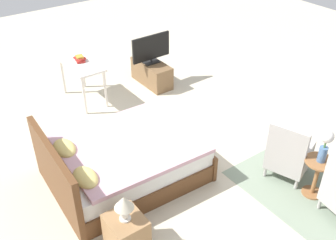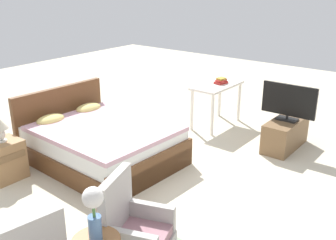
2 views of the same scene
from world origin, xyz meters
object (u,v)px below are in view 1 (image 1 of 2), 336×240
object	(u,v)px
bed	(122,161)
nightstand	(127,235)
flower_vase	(326,143)
table_lamp	(124,205)
book_stack	(80,59)
armchair_by_window_right	(288,155)
tv_stand	(152,73)
tv_flatscreen	(151,49)
vanity_desk	(82,69)
side_table	(317,173)

from	to	relation	value
bed	nightstand	world-z (taller)	bed
bed	flower_vase	bearing A→B (deg)	-133.01
table_lamp	book_stack	size ratio (longest dim) A/B	1.29
flower_vase	armchair_by_window_right	bearing A→B (deg)	2.91
flower_vase	table_lamp	world-z (taller)	flower_vase
tv_stand	armchair_by_window_right	bearing A→B (deg)	179.71
tv_flatscreen	nightstand	bearing A→B (deg)	142.28
flower_vase	vanity_desk	bearing A→B (deg)	18.71
side_table	flower_vase	world-z (taller)	flower_vase
vanity_desk	side_table	bearing A→B (deg)	-161.29
armchair_by_window_right	table_lamp	xyz separation A→B (m)	(0.19, 2.53, 0.37)
bed	tv_stand	distance (m)	2.89
table_lamp	book_stack	xyz separation A→B (m)	(3.57, -1.17, 0.06)
flower_vase	tv_stand	distance (m)	4.00
nightstand	bed	bearing A→B (deg)	-28.09
tv_flatscreen	table_lamp	bearing A→B (deg)	142.27
armchair_by_window_right	tv_flatscreen	bearing A→B (deg)	-0.29
armchair_by_window_right	tv_stand	size ratio (longest dim) A/B	0.96
vanity_desk	bed	bearing A→B (deg)	167.18
nightstand	armchair_by_window_right	bearing A→B (deg)	-94.39
bed	side_table	distance (m)	2.65
table_lamp	tv_flatscreen	bearing A→B (deg)	-37.73
tv_stand	flower_vase	bearing A→B (deg)	-179.91
bed	armchair_by_window_right	distance (m)	2.34
nightstand	book_stack	xyz separation A→B (m)	(3.57, -1.17, 0.54)
vanity_desk	book_stack	bearing A→B (deg)	-17.93
flower_vase	table_lamp	xyz separation A→B (m)	(0.66, 2.55, -0.12)
bed	nightstand	xyz separation A→B (m)	(-1.15, 0.61, -0.03)
table_lamp	vanity_desk	size ratio (longest dim) A/B	0.32
armchair_by_window_right	flower_vase	distance (m)	0.68
bed	tv_flatscreen	distance (m)	2.93
nightstand	table_lamp	world-z (taller)	table_lamp
tv_stand	bed	bearing A→B (deg)	137.93
flower_vase	vanity_desk	xyz separation A→B (m)	(4.15, 1.41, -0.22)
armchair_by_window_right	vanity_desk	distance (m)	3.94
table_lamp	book_stack	distance (m)	3.76
table_lamp	tv_stand	size ratio (longest dim) A/B	0.34
nightstand	vanity_desk	distance (m)	3.69
side_table	flower_vase	distance (m)	0.51
nightstand	vanity_desk	xyz separation A→B (m)	(3.49, -1.15, 0.38)
flower_vase	tv_stand	size ratio (longest dim) A/B	0.50
nightstand	table_lamp	bearing A→B (deg)	90.00
bed	table_lamp	size ratio (longest dim) A/B	6.46
book_stack	flower_vase	bearing A→B (deg)	-161.96
side_table	table_lamp	size ratio (longest dim) A/B	1.75
flower_vase	tv_stand	bearing A→B (deg)	0.09
bed	book_stack	distance (m)	2.54
table_lamp	book_stack	bearing A→B (deg)	-18.17
flower_vase	nightstand	distance (m)	2.70
armchair_by_window_right	flower_vase	bearing A→B (deg)	-177.09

